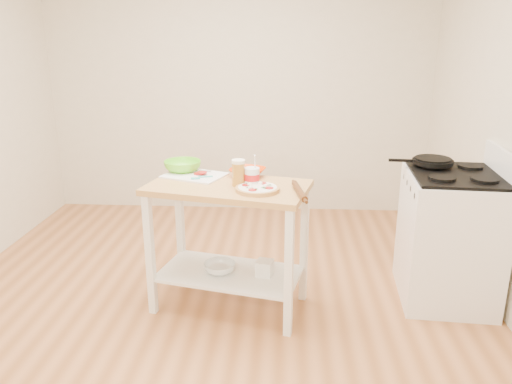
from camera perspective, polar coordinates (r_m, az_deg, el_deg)
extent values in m
cube|color=#B67343|center=(3.57, -5.34, -13.90)|extent=(4.00, 4.50, 0.02)
cube|color=beige|center=(5.31, -2.05, 12.15)|extent=(4.00, 0.02, 2.70)
cube|color=tan|center=(3.31, -3.22, 0.52)|extent=(1.15, 0.79, 0.04)
cube|color=white|center=(3.54, -3.04, -9.27)|extent=(1.06, 0.72, 0.02)
cube|color=white|center=(3.45, -12.01, -7.11)|extent=(0.06, 0.06, 0.86)
cube|color=white|center=(3.84, -8.63, -4.31)|extent=(0.06, 0.06, 0.86)
cube|color=white|center=(3.14, 3.77, -9.35)|extent=(0.06, 0.06, 0.86)
cube|color=white|center=(3.56, 5.52, -5.98)|extent=(0.06, 0.06, 0.86)
cube|color=white|center=(3.83, 21.15, -4.94)|extent=(0.67, 0.77, 0.92)
cube|color=black|center=(3.69, 21.94, 1.84)|extent=(0.63, 0.73, 0.02)
cube|color=white|center=(3.75, 26.40, 2.94)|extent=(0.08, 0.73, 0.18)
cylinder|color=black|center=(3.82, 19.55, 3.31)|extent=(0.29, 0.29, 0.03)
cube|color=black|center=(3.78, 16.25, 3.49)|extent=(0.18, 0.04, 0.02)
cylinder|color=tan|center=(3.16, 0.17, 0.27)|extent=(0.28, 0.28, 0.02)
cylinder|color=tan|center=(3.16, 0.17, 0.48)|extent=(0.28, 0.28, 0.01)
cylinder|color=white|center=(3.16, 0.17, 0.50)|extent=(0.25, 0.25, 0.01)
cylinder|color=#A61715|center=(3.13, 1.52, 0.45)|extent=(0.05, 0.05, 0.01)
cylinder|color=#A61715|center=(3.23, 0.73, 1.00)|extent=(0.05, 0.05, 0.01)
cylinder|color=#A61715|center=(3.19, -1.15, 0.79)|extent=(0.05, 0.05, 0.01)
cylinder|color=#A61715|center=(3.09, -0.41, 0.22)|extent=(0.05, 0.05, 0.01)
sphere|color=white|center=(3.16, 1.10, 0.63)|extent=(0.03, 0.03, 0.03)
sphere|color=white|center=(3.22, 0.49, 0.94)|extent=(0.03, 0.03, 0.03)
sphere|color=white|center=(3.19, -0.71, 0.80)|extent=(0.03, 0.03, 0.03)
sphere|color=white|center=(3.13, -0.63, 0.44)|extent=(0.03, 0.03, 0.03)
plane|color=#1B6021|center=(3.12, 1.04, 0.47)|extent=(0.03, 0.03, 0.00)
plane|color=#1B6021|center=(3.18, 1.03, 0.77)|extent=(0.03, 0.03, 0.00)
plane|color=#1B6021|center=(3.23, 0.36, 1.04)|extent=(0.03, 0.03, 0.00)
plane|color=#1B6021|center=(3.21, -1.00, 0.94)|extent=(0.03, 0.03, 0.00)
plane|color=#1B6021|center=(3.14, -0.88, 0.55)|extent=(0.03, 0.03, 0.00)
plane|color=#1B6021|center=(3.10, 0.02, 0.36)|extent=(0.03, 0.03, 0.00)
plane|color=#1B6021|center=(3.13, 0.81, 0.53)|extent=(0.03, 0.03, 0.00)
plane|color=#1B6021|center=(3.19, 1.55, 0.83)|extent=(0.03, 0.03, 0.00)
cube|color=white|center=(3.52, -7.02, 1.90)|extent=(0.48, 0.43, 0.01)
cube|color=#F4EACC|center=(3.63, -8.06, 2.65)|extent=(0.03, 0.03, 0.02)
cube|color=#F4EACC|center=(3.62, -7.59, 2.59)|extent=(0.03, 0.03, 0.02)
cube|color=#F4EACC|center=(3.60, -7.12, 2.54)|extent=(0.03, 0.03, 0.02)
cube|color=#F4EACC|center=(3.66, -7.76, 2.78)|extent=(0.03, 0.03, 0.02)
cube|color=#F4EACC|center=(3.64, -7.30, 2.72)|extent=(0.03, 0.03, 0.02)
cube|color=#F4EACC|center=(3.63, -6.83, 2.67)|extent=(0.03, 0.03, 0.02)
cylinder|color=#A61715|center=(3.52, -6.58, 2.10)|extent=(0.07, 0.07, 0.01)
cylinder|color=#A61715|center=(3.51, -6.38, 2.16)|extent=(0.07, 0.07, 0.01)
cylinder|color=#A61715|center=(3.50, -6.17, 2.23)|extent=(0.07, 0.07, 0.01)
cube|color=teal|center=(3.41, -6.94, 1.55)|extent=(0.07, 0.05, 0.01)
cylinder|color=teal|center=(3.44, -5.81, 1.76)|extent=(0.10, 0.04, 0.01)
cube|color=silver|center=(3.60, -6.54, 2.39)|extent=(0.18, 0.04, 0.00)
cube|color=black|center=(3.62, -8.58, 2.49)|extent=(0.10, 0.03, 0.01)
imported|color=#E33701|center=(3.49, -0.98, 2.29)|extent=(0.31, 0.31, 0.06)
imported|color=#66D324|center=(3.63, -8.38, 2.91)|extent=(0.36, 0.36, 0.08)
cylinder|color=#B27927|center=(3.25, -2.02, 2.01)|extent=(0.08, 0.08, 0.15)
cylinder|color=white|center=(3.23, -2.04, 3.50)|extent=(0.09, 0.09, 0.02)
cylinder|color=white|center=(3.26, -0.47, 1.75)|extent=(0.10, 0.10, 0.12)
cylinder|color=red|center=(3.26, -0.47, 1.75)|extent=(0.10, 0.10, 0.04)
cylinder|color=silver|center=(3.23, -0.12, 3.32)|extent=(0.01, 0.06, 0.12)
cylinder|color=#512C12|center=(3.10, 4.98, 0.07)|extent=(0.09, 0.34, 0.04)
imported|color=silver|center=(3.52, -4.18, -8.64)|extent=(0.22, 0.22, 0.07)
cube|color=white|center=(3.47, 0.98, -8.67)|extent=(0.13, 0.13, 0.11)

